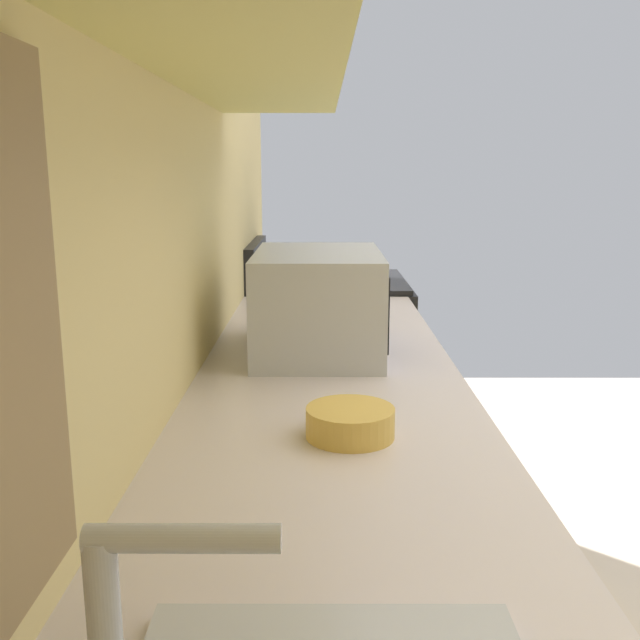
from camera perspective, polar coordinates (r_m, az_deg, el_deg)
The scene contains 4 objects.
wall_back at distance 1.68m, azimuth -12.55°, elevation 12.09°, with size 3.90×0.12×2.83m, color #ECD284.
oven_range at distance 3.14m, azimuth 0.77°, elevation -5.13°, with size 0.64×0.69×1.11m.
microwave at distance 1.88m, azimuth -0.10°, elevation 1.45°, with size 0.48×0.34×0.27m.
bowl at distance 1.31m, azimuth 2.46°, elevation -8.13°, with size 0.16×0.16×0.06m.
Camera 1 is at (-1.64, 1.28, 1.41)m, focal length 39.56 mm.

